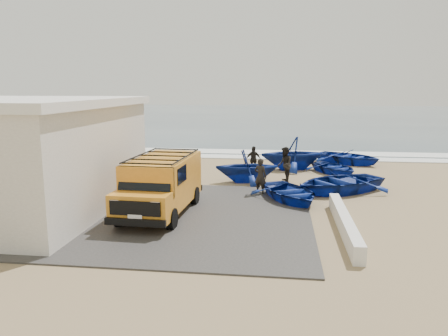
{
  "coord_description": "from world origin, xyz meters",
  "views": [
    {
      "loc": [
        2.82,
        -17.31,
        4.7
      ],
      "look_at": [
        0.39,
        1.46,
        1.2
      ],
      "focal_mm": 35.0,
      "sensor_mm": 36.0,
      "label": 1
    }
  ],
  "objects": [
    {
      "name": "boat_far_right",
      "position": [
        7.06,
        10.42,
        0.43
      ],
      "size": [
        5.06,
        4.82,
        0.85
      ],
      "primitive_type": "imported",
      "rotation": [
        0.0,
        0.0,
        0.93
      ],
      "color": "navy",
      "rests_on": "ground"
    },
    {
      "name": "boat_far_left",
      "position": [
        3.53,
        7.93,
        0.95
      ],
      "size": [
        4.34,
        3.99,
        1.91
      ],
      "primitive_type": "imported",
      "rotation": [
        0.0,
        0.0,
        -1.3
      ],
      "color": "navy",
      "rests_on": "ground"
    },
    {
      "name": "ocean",
      "position": [
        0.0,
        56.0,
        0.0
      ],
      "size": [
        180.0,
        88.0,
        0.01
      ],
      "primitive_type": "cube",
      "color": "#385166",
      "rests_on": "ground"
    },
    {
      "name": "boat_mid_left",
      "position": [
        1.2,
        4.16,
        0.82
      ],
      "size": [
        3.59,
        3.26,
        1.64
      ],
      "primitive_type": "imported",
      "rotation": [
        0.0,
        0.0,
        1.78
      ],
      "color": "navy",
      "rests_on": "ground"
    },
    {
      "name": "ground",
      "position": [
        0.0,
        0.0,
        0.0
      ],
      "size": [
        160.0,
        160.0,
        0.0
      ],
      "primitive_type": "plane",
      "color": "#947C56"
    },
    {
      "name": "surf_wash",
      "position": [
        0.0,
        14.5,
        0.02
      ],
      "size": [
        180.0,
        2.2,
        0.04
      ],
      "primitive_type": "cube",
      "color": "white",
      "rests_on": "ground"
    },
    {
      "name": "parapet",
      "position": [
        5.0,
        -3.0,
        0.28
      ],
      "size": [
        0.35,
        6.0,
        0.55
      ],
      "primitive_type": "cube",
      "color": "silver",
      "rests_on": "ground"
    },
    {
      "name": "boat_near_right",
      "position": [
        5.5,
        2.56,
        0.46
      ],
      "size": [
        5.45,
        5.14,
        0.92
      ],
      "primitive_type": "imported",
      "rotation": [
        0.0,
        0.0,
        -0.96
      ],
      "color": "navy",
      "rests_on": "ground"
    },
    {
      "name": "slab",
      "position": [
        -2.0,
        -2.0,
        0.03
      ],
      "size": [
        12.0,
        10.0,
        0.05
      ],
      "primitive_type": "cube",
      "color": "#3E3B38",
      "rests_on": "ground"
    },
    {
      "name": "van",
      "position": [
        -1.56,
        -1.79,
        1.18
      ],
      "size": [
        2.26,
        5.22,
        2.2
      ],
      "rotation": [
        0.0,
        0.0,
        -0.04
      ],
      "color": "orange",
      "rests_on": "ground"
    },
    {
      "name": "fisherman_front",
      "position": [
        1.99,
        1.76,
        0.81
      ],
      "size": [
        0.7,
        0.6,
        1.61
      ],
      "primitive_type": "imported",
      "rotation": [
        0.0,
        0.0,
        2.7
      ],
      "color": "black",
      "rests_on": "ground"
    },
    {
      "name": "boat_mid_right",
      "position": [
        5.82,
        6.99,
        0.33
      ],
      "size": [
        3.65,
        3.96,
        0.67
      ],
      "primitive_type": "imported",
      "rotation": [
        0.0,
        0.0,
        0.54
      ],
      "color": "navy",
      "rests_on": "ground"
    },
    {
      "name": "fisherman_middle",
      "position": [
        3.07,
        4.46,
        0.89
      ],
      "size": [
        0.73,
        0.91,
        1.77
      ],
      "primitive_type": "imported",
      "rotation": [
        0.0,
        0.0,
        -1.5
      ],
      "color": "black",
      "rests_on": "ground"
    },
    {
      "name": "boat_near_left",
      "position": [
        3.28,
        0.68,
        0.38
      ],
      "size": [
        3.93,
        4.42,
        0.76
      ],
      "primitive_type": "imported",
      "rotation": [
        0.0,
        0.0,
        0.45
      ],
      "color": "navy",
      "rests_on": "ground"
    },
    {
      "name": "building",
      "position": [
        -7.5,
        -2.0,
        2.16
      ],
      "size": [
        8.4,
        9.4,
        4.3
      ],
      "color": "silver",
      "rests_on": "ground"
    },
    {
      "name": "surf_line",
      "position": [
        0.0,
        12.0,
        0.03
      ],
      "size": [
        180.0,
        1.6,
        0.06
      ],
      "primitive_type": "cube",
      "color": "white",
      "rests_on": "ground"
    },
    {
      "name": "fisherman_back",
      "position": [
        1.37,
        6.5,
        0.76
      ],
      "size": [
        0.96,
        0.65,
        1.52
      ],
      "primitive_type": "imported",
      "rotation": [
        0.0,
        0.0,
        0.35
      ],
      "color": "black",
      "rests_on": "ground"
    }
  ]
}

